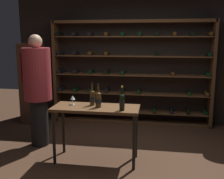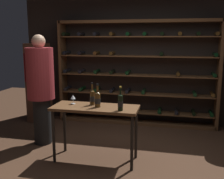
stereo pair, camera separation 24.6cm
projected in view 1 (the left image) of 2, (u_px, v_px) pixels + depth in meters
The scene contains 10 objects.
ground_plane at pixel (124, 162), 3.96m from camera, with size 10.23×10.23×0.00m, color #472D1E.
back_wall at pixel (136, 58), 5.74m from camera, with size 5.17×0.10×2.77m, color black.
wine_rack at pixel (130, 73), 5.61m from camera, with size 3.31×0.32×2.16m.
tasting_table at pixel (96, 113), 3.89m from camera, with size 1.25×0.51×0.82m.
person_guest_blue_shirt at pixel (38, 86), 4.44m from camera, with size 0.46×0.46×1.86m.
display_cabinet at pixel (32, 84), 5.70m from camera, with size 0.44×0.36×1.69m, color #4C2D1E.
wine_bottle_green_slim at pixel (98, 99), 3.83m from camera, with size 0.08×0.08×0.34m.
wine_bottle_red_label at pixel (92, 97), 3.95m from camera, with size 0.07×0.07×0.33m.
wine_bottle_black_capsule at pixel (122, 102), 3.66m from camera, with size 0.07×0.07×0.34m.
wine_glass_stemmed_center at pixel (73, 98), 3.99m from camera, with size 0.07×0.07×0.14m.
Camera 1 is at (0.42, -3.66, 1.80)m, focal length 43.19 mm.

